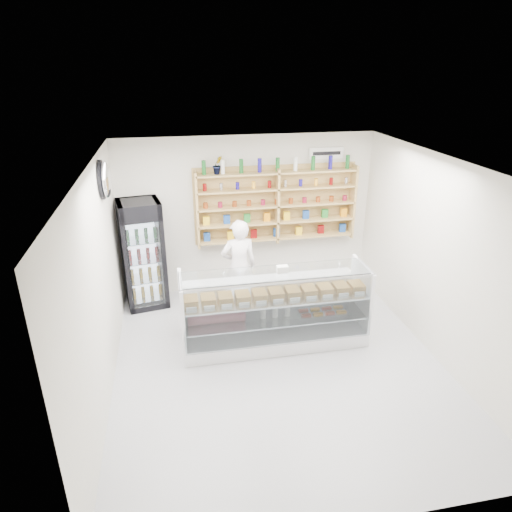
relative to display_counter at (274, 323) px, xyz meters
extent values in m
plane|color=#A9A9AE|center=(-0.06, -0.55, -0.33)|extent=(5.00, 5.00, 0.00)
plane|color=white|center=(-0.06, -0.55, 2.47)|extent=(5.00, 5.00, 0.00)
plane|color=silver|center=(-0.06, 1.95, 1.07)|extent=(4.50, 0.00, 4.50)
plane|color=silver|center=(-0.06, -3.05, 1.07)|extent=(4.50, 0.00, 4.50)
plane|color=silver|center=(-2.31, -0.55, 1.07)|extent=(0.00, 5.00, 5.00)
plane|color=silver|center=(2.19, -0.55, 1.07)|extent=(0.00, 5.00, 5.00)
cube|color=white|center=(0.00, -0.01, -0.22)|extent=(2.73, 0.77, 0.23)
cube|color=white|center=(0.00, 0.34, 0.18)|extent=(2.73, 0.05, 0.57)
cube|color=silver|center=(0.00, -0.01, 0.13)|extent=(2.62, 0.68, 0.02)
cube|color=silver|center=(0.00, -0.01, 0.47)|extent=(2.67, 0.71, 0.02)
cube|color=silver|center=(0.00, -0.38, 0.37)|extent=(2.67, 0.11, 0.95)
cube|color=silver|center=(0.00, -0.06, 0.85)|extent=(2.67, 0.54, 0.01)
imported|color=white|center=(-0.36, 1.05, 0.48)|extent=(0.61, 0.42, 1.62)
cube|color=black|center=(-1.91, 1.59, 0.60)|extent=(0.77, 0.76, 1.86)
cube|color=#250436|center=(-1.96, 1.29, 1.39)|extent=(0.65, 0.14, 0.26)
cube|color=silver|center=(-1.96, 1.28, 0.51)|extent=(0.56, 0.11, 1.47)
cube|color=tan|center=(-0.96, 1.79, 1.26)|extent=(0.04, 0.28, 1.33)
cube|color=tan|center=(0.44, 1.79, 1.26)|extent=(0.04, 0.28, 1.33)
cube|color=tan|center=(1.84, 1.79, 1.26)|extent=(0.04, 0.28, 1.33)
cube|color=tan|center=(0.44, 1.79, 0.67)|extent=(2.80, 0.28, 0.03)
cube|color=tan|center=(0.44, 1.79, 0.97)|extent=(2.80, 0.28, 0.03)
cube|color=tan|center=(0.44, 1.79, 1.27)|extent=(2.80, 0.28, 0.03)
cube|color=tan|center=(0.44, 1.79, 1.57)|extent=(2.80, 0.28, 0.03)
cube|color=tan|center=(0.44, 1.79, 1.85)|extent=(2.80, 0.28, 0.03)
imported|color=#1E6626|center=(-0.58, 1.79, 2.01)|extent=(0.20, 0.18, 0.30)
ellipsoid|color=silver|center=(-2.23, 0.65, 2.12)|extent=(0.15, 0.50, 0.50)
cube|color=white|center=(1.34, 1.92, 2.12)|extent=(0.62, 0.03, 0.20)
camera|label=1|loc=(-1.37, -5.70, 3.59)|focal=32.00mm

